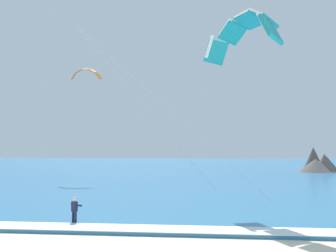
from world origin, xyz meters
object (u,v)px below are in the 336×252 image
object	(u,v)px
kitesurfer	(75,210)
kite_primary	(244,31)
kite_distant	(86,73)
surfboard	(74,225)

from	to	relation	value
kitesurfer	kite_primary	bearing A→B (deg)	29.33
kite_primary	kite_distant	xyz separation A→B (m)	(-19.13, 23.64, 1.36)
surfboard	kitesurfer	xyz separation A→B (m)	(0.01, 0.02, 0.91)
surfboard	kite_distant	world-z (taller)	kite_distant
kite_primary	kitesurfer	bearing A→B (deg)	-150.67
kitesurfer	kite_distant	world-z (taller)	kite_distant
kite_primary	kite_distant	world-z (taller)	kite_distant
kite_primary	surfboard	bearing A→B (deg)	-150.62
surfboard	kitesurfer	distance (m)	0.91
surfboard	kite_primary	bearing A→B (deg)	29.38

